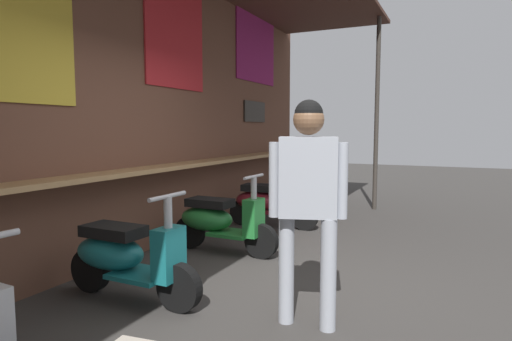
% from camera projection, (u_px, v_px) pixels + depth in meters
% --- Properties ---
extents(ground_plane, '(30.25, 30.25, 0.00)m').
position_uv_depth(ground_plane, '(273.00, 288.00, 4.07)').
color(ground_plane, '#383533').
extents(market_stall_facade, '(10.80, 2.38, 3.72)m').
position_uv_depth(market_stall_facade, '(114.00, 77.00, 4.67)').
color(market_stall_facade, brown).
rests_on(market_stall_facade, ground_plane).
extents(scooter_teal, '(0.46, 1.40, 0.97)m').
position_uv_depth(scooter_teal, '(125.00, 256.00, 3.78)').
color(scooter_teal, '#197075').
rests_on(scooter_teal, ground_plane).
extents(scooter_green, '(0.46, 1.40, 0.97)m').
position_uv_depth(scooter_green, '(218.00, 221.00, 5.25)').
color(scooter_green, '#237533').
rests_on(scooter_green, ground_plane).
extents(scooter_maroon, '(0.50, 1.40, 0.97)m').
position_uv_depth(scooter_maroon, '(268.00, 202.00, 6.60)').
color(scooter_maroon, maroon).
rests_on(scooter_maroon, ground_plane).
extents(scooter_black, '(0.48, 1.40, 0.97)m').
position_uv_depth(scooter_black, '(302.00, 189.00, 8.02)').
color(scooter_black, black).
rests_on(scooter_black, ground_plane).
extents(shopper_browsing, '(0.32, 0.56, 1.71)m').
position_uv_depth(shopper_browsing, '(308.00, 188.00, 3.20)').
color(shopper_browsing, '#999EA8').
rests_on(shopper_browsing, ground_plane).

